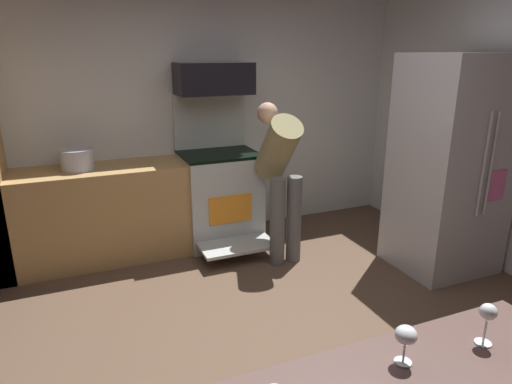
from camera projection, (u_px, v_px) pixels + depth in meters
ground_plane at (269, 359)px, 2.94m from camera, size 5.20×4.80×0.02m
wall_back at (177, 115)px, 4.61m from camera, size 5.20×0.12×2.60m
lower_cabinet_run at (96, 215)px, 4.21m from camera, size 2.40×0.60×0.90m
oven_range at (220, 194)px, 4.63m from camera, size 0.76×1.02×1.52m
microwave at (214, 79)px, 4.37m from camera, size 0.74×0.38×0.31m
refrigerator at (450, 166)px, 3.95m from camera, size 0.83×0.76×1.91m
person_cook at (280, 170)px, 4.15m from camera, size 0.31×0.65×1.46m
wine_glass_near at (488, 315)px, 1.60m from camera, size 0.06×0.06×0.16m
wine_glass_far at (406, 337)px, 1.50m from camera, size 0.08×0.08×0.14m
stock_pot at (77, 160)px, 4.01m from camera, size 0.29×0.29×0.19m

